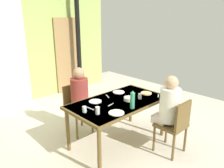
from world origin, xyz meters
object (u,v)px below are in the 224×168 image
(dining_table, at_px, (118,105))
(chair_near_diner, at_px, (175,124))
(person_near_diner, at_px, (169,104))
(water_bottle_green_near, at_px, (132,100))
(person_far_diner, at_px, (80,93))
(chair_far_diner, at_px, (76,106))
(serving_bowl_center, at_px, (129,99))

(dining_table, relative_size, chair_near_diner, 1.83)
(person_near_diner, relative_size, water_bottle_green_near, 2.80)
(person_far_diner, height_order, water_bottle_green_near, person_far_diner)
(chair_far_diner, xyz_separation_m, water_bottle_green_near, (0.22, -1.14, 0.38))
(chair_near_diner, relative_size, person_far_diner, 1.13)
(chair_near_diner, distance_m, serving_bowl_center, 0.80)
(chair_far_diner, xyz_separation_m, serving_bowl_center, (0.41, -0.90, 0.27))
(person_far_diner, xyz_separation_m, serving_bowl_center, (0.41, -0.76, -0.01))
(chair_far_diner, xyz_separation_m, person_near_diner, (0.68, -1.46, 0.28))
(dining_table, height_order, water_bottle_green_near, water_bottle_green_near)
(chair_near_diner, bearing_deg, person_far_diner, 114.84)
(chair_far_diner, relative_size, water_bottle_green_near, 3.16)
(person_near_diner, distance_m, person_far_diner, 1.49)
(person_far_diner, bearing_deg, person_near_diner, 117.04)
(chair_far_diner, distance_m, person_near_diner, 1.63)
(chair_near_diner, relative_size, person_near_diner, 1.13)
(water_bottle_green_near, distance_m, serving_bowl_center, 0.32)
(dining_table, xyz_separation_m, person_near_diner, (0.40, -0.66, 0.10))
(chair_far_diner, height_order, serving_bowl_center, chair_far_diner)
(dining_table, height_order, chair_far_diner, chair_far_diner)
(chair_far_diner, relative_size, person_near_diner, 1.13)
(chair_near_diner, height_order, serving_bowl_center, chair_near_diner)
(water_bottle_green_near, bearing_deg, chair_near_diner, -45.29)
(dining_table, relative_size, chair_far_diner, 1.83)
(chair_far_diner, bearing_deg, water_bottle_green_near, 100.94)
(dining_table, distance_m, person_near_diner, 0.78)
(dining_table, height_order, person_far_diner, person_far_diner)
(chair_near_diner, xyz_separation_m, water_bottle_green_near, (-0.46, 0.46, 0.38))
(chair_near_diner, distance_m, water_bottle_green_near, 0.75)
(serving_bowl_center, bearing_deg, water_bottle_green_near, -129.12)
(chair_far_diner, bearing_deg, serving_bowl_center, 114.81)
(dining_table, bearing_deg, person_far_diner, 112.31)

